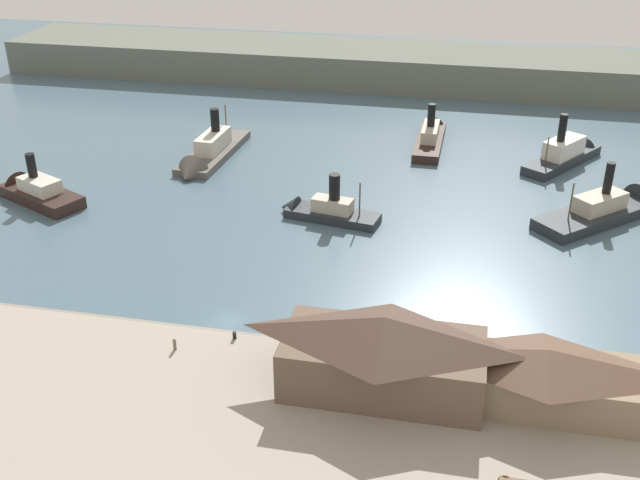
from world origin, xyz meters
name	(u,v)px	position (x,y,z in m)	size (l,w,h in m)	color
ground_plane	(230,321)	(0.00, 0.00, 0.00)	(320.00, 320.00, 0.00)	#476070
quay_promenade	(160,439)	(0.00, -22.00, 0.60)	(110.00, 36.00, 1.20)	#9E9384
seawall_edge	(220,334)	(0.00, -3.60, 0.50)	(110.00, 0.80, 1.00)	gray
ferry_shed_central_terminal	(383,352)	(20.12, -10.35, 5.63)	(21.15, 10.32, 8.72)	brown
ferry_shed_west_terminal	(544,376)	(36.35, -9.56, 4.53)	(21.90, 8.51, 6.57)	#847056
pedestrian_by_tram	(175,344)	(-3.68, -8.42, 1.90)	(0.38, 0.38, 1.54)	#6B5B4C
mooring_post_center_west	(234,335)	(2.28, -5.01, 1.65)	(0.44, 0.44, 0.90)	black
ferry_approaching_east	(207,155)	(-20.25, 49.73, 1.34)	(7.69, 25.30, 10.89)	#514C47
ferry_approaching_west	(34,191)	(-42.46, 28.29, 1.50)	(17.60, 12.25, 9.76)	black
ferry_near_quay	(431,135)	(19.18, 69.07, 1.42)	(5.07, 22.25, 9.74)	black
ferry_moored_west	(612,208)	(49.64, 41.08, 1.37)	(22.14, 21.39, 11.44)	#23282D
ferry_mid_harbor	(322,210)	(5.20, 31.01, 1.36)	(16.56, 7.10, 9.03)	#23282D
ferry_outer_harbor	(568,153)	(44.62, 63.42, 1.79)	(15.94, 20.27, 11.25)	#23282D
far_headland	(366,64)	(0.00, 110.00, 4.00)	(180.00, 24.00, 8.00)	#60665B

